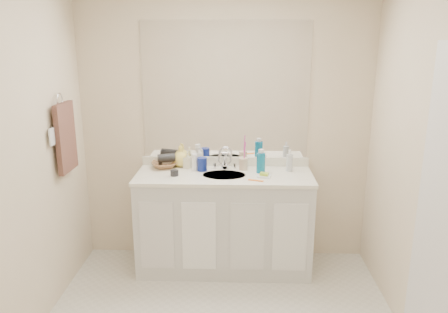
% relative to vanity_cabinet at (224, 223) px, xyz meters
% --- Properties ---
extents(wall_back, '(2.60, 0.02, 2.40)m').
position_rel_vanity_cabinet_xyz_m(wall_back, '(0.00, 0.28, 0.77)').
color(wall_back, beige).
rests_on(wall_back, floor).
extents(wall_front, '(2.60, 0.02, 2.40)m').
position_rel_vanity_cabinet_xyz_m(wall_front, '(0.00, -2.33, 0.77)').
color(wall_front, beige).
rests_on(wall_front, floor).
extents(wall_left, '(0.02, 2.60, 2.40)m').
position_rel_vanity_cabinet_xyz_m(wall_left, '(-1.30, -1.02, 0.77)').
color(wall_left, beige).
rests_on(wall_left, floor).
extents(wall_right, '(0.02, 2.60, 2.40)m').
position_rel_vanity_cabinet_xyz_m(wall_right, '(1.30, -1.02, 0.77)').
color(wall_right, beige).
rests_on(wall_right, floor).
extents(vanity_cabinet, '(1.50, 0.55, 0.85)m').
position_rel_vanity_cabinet_xyz_m(vanity_cabinet, '(0.00, 0.00, 0.00)').
color(vanity_cabinet, silver).
rests_on(vanity_cabinet, floor).
extents(countertop, '(1.52, 0.57, 0.03)m').
position_rel_vanity_cabinet_xyz_m(countertop, '(0.00, 0.00, 0.44)').
color(countertop, white).
rests_on(countertop, vanity_cabinet).
extents(backsplash, '(1.52, 0.03, 0.08)m').
position_rel_vanity_cabinet_xyz_m(backsplash, '(0.00, 0.26, 0.50)').
color(backsplash, white).
rests_on(backsplash, countertop).
extents(sink_basin, '(0.37, 0.37, 0.02)m').
position_rel_vanity_cabinet_xyz_m(sink_basin, '(0.00, -0.02, 0.44)').
color(sink_basin, beige).
rests_on(sink_basin, countertop).
extents(faucet, '(0.02, 0.02, 0.11)m').
position_rel_vanity_cabinet_xyz_m(faucet, '(0.00, 0.16, 0.51)').
color(faucet, silver).
rests_on(faucet, countertop).
extents(mirror, '(1.48, 0.01, 1.20)m').
position_rel_vanity_cabinet_xyz_m(mirror, '(0.00, 0.27, 1.14)').
color(mirror, white).
rests_on(mirror, wall_back).
extents(blue_mug, '(0.10, 0.10, 0.12)m').
position_rel_vanity_cabinet_xyz_m(blue_mug, '(-0.20, 0.09, 0.51)').
color(blue_mug, navy).
rests_on(blue_mug, countertop).
extents(tan_cup, '(0.08, 0.08, 0.10)m').
position_rel_vanity_cabinet_xyz_m(tan_cup, '(0.17, 0.14, 0.51)').
color(tan_cup, beige).
rests_on(tan_cup, countertop).
extents(toothbrush, '(0.02, 0.04, 0.21)m').
position_rel_vanity_cabinet_xyz_m(toothbrush, '(0.18, 0.14, 0.60)').
color(toothbrush, '#ED3EAE').
rests_on(toothbrush, tan_cup).
extents(mouthwash_bottle, '(0.08, 0.08, 0.18)m').
position_rel_vanity_cabinet_xyz_m(mouthwash_bottle, '(0.32, 0.05, 0.54)').
color(mouthwash_bottle, '#0C6994').
rests_on(mouthwash_bottle, countertop).
extents(clear_pump_bottle, '(0.07, 0.07, 0.15)m').
position_rel_vanity_cabinet_xyz_m(clear_pump_bottle, '(0.57, 0.11, 0.53)').
color(clear_pump_bottle, silver).
rests_on(clear_pump_bottle, countertop).
extents(soap_dish, '(0.13, 0.11, 0.01)m').
position_rel_vanity_cabinet_xyz_m(soap_dish, '(0.34, -0.07, 0.46)').
color(soap_dish, white).
rests_on(soap_dish, countertop).
extents(green_soap, '(0.08, 0.07, 0.02)m').
position_rel_vanity_cabinet_xyz_m(green_soap, '(0.34, -0.07, 0.48)').
color(green_soap, '#B0D935').
rests_on(green_soap, soap_dish).
extents(orange_comb, '(0.13, 0.07, 0.01)m').
position_rel_vanity_cabinet_xyz_m(orange_comb, '(0.27, -0.17, 0.46)').
color(orange_comb, orange).
rests_on(orange_comb, countertop).
extents(dark_jar, '(0.07, 0.07, 0.05)m').
position_rel_vanity_cabinet_xyz_m(dark_jar, '(-0.42, -0.06, 0.48)').
color(dark_jar, black).
rests_on(dark_jar, countertop).
extents(extra_white_bottle, '(0.05, 0.05, 0.15)m').
position_rel_vanity_cabinet_xyz_m(extra_white_bottle, '(-0.27, 0.09, 0.53)').
color(extra_white_bottle, white).
rests_on(extra_white_bottle, countertop).
extents(soap_bottle_white, '(0.09, 0.09, 0.19)m').
position_rel_vanity_cabinet_xyz_m(soap_bottle_white, '(-0.24, 0.21, 0.55)').
color(soap_bottle_white, silver).
rests_on(soap_bottle_white, countertop).
extents(soap_bottle_cream, '(0.08, 0.08, 0.15)m').
position_rel_vanity_cabinet_xyz_m(soap_bottle_cream, '(-0.34, 0.18, 0.53)').
color(soap_bottle_cream, beige).
rests_on(soap_bottle_cream, countertop).
extents(soap_bottle_yellow, '(0.20, 0.20, 0.19)m').
position_rel_vanity_cabinet_xyz_m(soap_bottle_yellow, '(-0.40, 0.23, 0.55)').
color(soap_bottle_yellow, '#F9DF60').
rests_on(soap_bottle_yellow, countertop).
extents(wicker_basket, '(0.27, 0.27, 0.06)m').
position_rel_vanity_cabinet_xyz_m(wicker_basket, '(-0.55, 0.18, 0.48)').
color(wicker_basket, brown).
rests_on(wicker_basket, countertop).
extents(hair_dryer, '(0.17, 0.12, 0.08)m').
position_rel_vanity_cabinet_xyz_m(hair_dryer, '(-0.53, 0.18, 0.54)').
color(hair_dryer, black).
rests_on(hair_dryer, wicker_basket).
extents(towel_ring, '(0.01, 0.11, 0.11)m').
position_rel_vanity_cabinet_xyz_m(towel_ring, '(-1.27, -0.25, 1.12)').
color(towel_ring, silver).
rests_on(towel_ring, wall_left).
extents(hand_towel, '(0.04, 0.32, 0.55)m').
position_rel_vanity_cabinet_xyz_m(hand_towel, '(-1.25, -0.25, 0.82)').
color(hand_towel, '#402822').
rests_on(hand_towel, towel_ring).
extents(switch_plate, '(0.01, 0.08, 0.13)m').
position_rel_vanity_cabinet_xyz_m(switch_plate, '(-1.27, -0.45, 0.88)').
color(switch_plate, white).
rests_on(switch_plate, wall_left).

